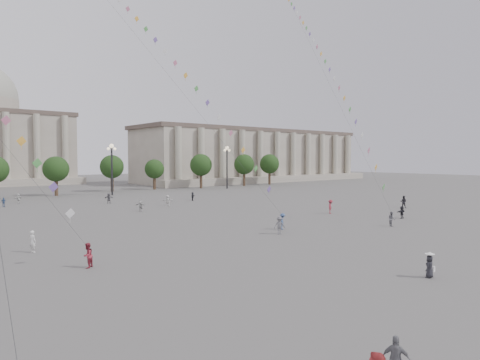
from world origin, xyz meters
TOP-DOWN VIEW (x-y plane):
  - ground at (0.00, 0.00)m, footprint 360.00×360.00m
  - hall_east at (75.00, 93.89)m, footprint 84.00×26.22m
  - tree_row at (0.00, 78.00)m, footprint 137.12×5.12m
  - lamp_post_mid_east at (15.00, 70.00)m, footprint 2.00×0.90m
  - lamp_post_far_east at (45.00, 70.00)m, footprint 2.00×0.90m
  - person_crowd_0 at (-6.69, 60.86)m, footprint 0.94×0.64m
  - person_crowd_3 at (30.23, 13.95)m, footprint 1.51×0.58m
  - person_crowd_4 at (-3.61, 65.36)m, footprint 1.55×1.24m
  - person_crowd_6 at (10.11, 15.75)m, footprint 1.36×1.12m
  - person_crowd_7 at (14.08, 45.48)m, footprint 1.68×1.20m
  - person_crowd_8 at (26.86, 22.71)m, footprint 1.45×1.31m
  - person_crowd_9 at (21.95, 50.24)m, footprint 1.41×1.16m
  - person_crowd_12 at (8.28, 55.23)m, footprint 1.59×1.48m
  - person_crowd_13 at (-11.49, 22.61)m, footprint 0.64×0.77m
  - person_crowd_15 at (40.94, 19.86)m, footprint 1.01×1.12m
  - person_crowd_19 at (7.47, 41.62)m, footprint 1.29×1.64m
  - tourist_3 at (-6.97, -7.34)m, footprint 0.84×1.04m
  - kite_flyer_0 at (-9.75, 14.82)m, footprint 1.10×1.08m
  - kite_flyer_1 at (12.41, 17.63)m, footprint 1.28×1.27m
  - kite_flyer_2 at (23.55, 11.34)m, footprint 0.99×1.04m
  - hat_person at (6.56, -1.68)m, footprint 0.75×0.60m
  - kite_train_mid at (5.89, 38.79)m, footprint 12.83×39.43m
  - kite_train_east at (34.91, 31.00)m, footprint 21.57×36.28m

SIDE VIEW (x-z plane):
  - ground at x=0.00m, z-range 0.00..0.00m
  - person_crowd_0 at x=-6.69m, z-range 0.00..1.48m
  - person_crowd_9 at x=21.95m, z-range 0.00..1.51m
  - person_crowd_3 at x=30.23m, z-range 0.00..1.60m
  - hat_person at x=6.56m, z-range -0.04..1.65m
  - person_crowd_4 at x=-3.61m, z-range 0.00..1.65m
  - tourist_3 at x=-6.97m, z-range 0.00..1.65m
  - kite_flyer_2 at x=23.55m, z-range 0.00..1.69m
  - person_crowd_19 at x=7.47m, z-range 0.00..1.74m
  - person_crowd_7 at x=14.08m, z-range 0.00..1.75m
  - kite_flyer_1 at x=12.41m, z-range 0.00..1.77m
  - person_crowd_12 at x=8.28m, z-range 0.00..1.78m
  - kite_flyer_0 at x=-9.75m, z-range 0.00..1.79m
  - person_crowd_13 at x=-11.49m, z-range 0.00..1.81m
  - person_crowd_6 at x=10.11m, z-range 0.00..1.83m
  - person_crowd_15 at x=40.94m, z-range 0.00..1.90m
  - person_crowd_8 at x=26.86m, z-range 0.00..1.95m
  - tree_row at x=0.00m, z-range 1.39..9.39m
  - lamp_post_mid_east at x=15.00m, z-range 2.03..12.68m
  - lamp_post_far_east at x=45.00m, z-range 2.03..12.68m
  - hall_east at x=75.00m, z-range -0.17..17.03m
  - kite_train_east at x=34.91m, z-range -5.92..52.77m
  - kite_train_mid at x=5.89m, z-range -4.81..56.09m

